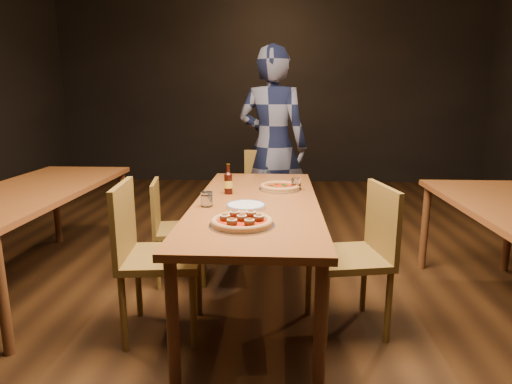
{
  "coord_description": "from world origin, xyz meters",
  "views": [
    {
      "loc": [
        0.14,
        -2.72,
        1.42
      ],
      "look_at": [
        0.0,
        -0.05,
        0.82
      ],
      "focal_mm": 30.0,
      "sensor_mm": 36.0,
      "label": 1
    }
  ],
  "objects_px": {
    "chair_end": "(268,199)",
    "diner": "(272,146)",
    "chair_main_e": "(348,256)",
    "pizza_margherita": "(280,187)",
    "beer_bottle": "(228,183)",
    "table_main": "(256,211)",
    "water_glass": "(207,199)",
    "table_left": "(32,198)",
    "pizza_meatball": "(242,221)",
    "chair_main_sw": "(181,229)",
    "amber_glass": "(296,184)",
    "chair_main_nw": "(162,256)",
    "plate_stack": "(246,206)"
  },
  "relations": [
    {
      "from": "table_main",
      "to": "pizza_margherita",
      "type": "distance_m",
      "value": 0.4
    },
    {
      "from": "chair_main_nw",
      "to": "amber_glass",
      "type": "height_order",
      "value": "chair_main_nw"
    },
    {
      "from": "chair_main_sw",
      "to": "chair_main_e",
      "type": "bearing_deg",
      "value": -129.5
    },
    {
      "from": "water_glass",
      "to": "pizza_meatball",
      "type": "bearing_deg",
      "value": -57.34
    },
    {
      "from": "table_left",
      "to": "diner",
      "type": "bearing_deg",
      "value": 32.46
    },
    {
      "from": "chair_main_e",
      "to": "pizza_margherita",
      "type": "relative_size",
      "value": 3.04
    },
    {
      "from": "chair_main_sw",
      "to": "chair_end",
      "type": "height_order",
      "value": "chair_end"
    },
    {
      "from": "water_glass",
      "to": "amber_glass",
      "type": "distance_m",
      "value": 0.77
    },
    {
      "from": "table_main",
      "to": "chair_main_nw",
      "type": "height_order",
      "value": "chair_main_nw"
    },
    {
      "from": "chair_end",
      "to": "table_left",
      "type": "bearing_deg",
      "value": -156.93
    },
    {
      "from": "chair_main_sw",
      "to": "chair_end",
      "type": "bearing_deg",
      "value": -49.79
    },
    {
      "from": "chair_end",
      "to": "amber_glass",
      "type": "bearing_deg",
      "value": -79.37
    },
    {
      "from": "chair_main_sw",
      "to": "pizza_margherita",
      "type": "distance_m",
      "value": 0.84
    },
    {
      "from": "chair_end",
      "to": "pizza_margherita",
      "type": "height_order",
      "value": "chair_end"
    },
    {
      "from": "beer_bottle",
      "to": "diner",
      "type": "bearing_deg",
      "value": 76.92
    },
    {
      "from": "chair_main_e",
      "to": "pizza_margherita",
      "type": "height_order",
      "value": "chair_main_e"
    },
    {
      "from": "amber_glass",
      "to": "chair_main_sw",
      "type": "bearing_deg",
      "value": 176.09
    },
    {
      "from": "chair_main_e",
      "to": "pizza_margherita",
      "type": "bearing_deg",
      "value": -156.52
    },
    {
      "from": "chair_end",
      "to": "chair_main_sw",
      "type": "bearing_deg",
      "value": -133.8
    },
    {
      "from": "chair_main_e",
      "to": "chair_end",
      "type": "xyz_separation_m",
      "value": [
        -0.52,
        1.45,
        0.0
      ]
    },
    {
      "from": "chair_main_sw",
      "to": "beer_bottle",
      "type": "height_order",
      "value": "beer_bottle"
    },
    {
      "from": "pizza_meatball",
      "to": "pizza_margherita",
      "type": "bearing_deg",
      "value": 77.39
    },
    {
      "from": "pizza_meatball",
      "to": "table_main",
      "type": "bearing_deg",
      "value": 85.05
    },
    {
      "from": "pizza_meatball",
      "to": "water_glass",
      "type": "xyz_separation_m",
      "value": [
        -0.25,
        0.39,
        0.02
      ]
    },
    {
      "from": "table_main",
      "to": "chair_main_sw",
      "type": "distance_m",
      "value": 0.78
    },
    {
      "from": "chair_end",
      "to": "plate_stack",
      "type": "relative_size",
      "value": 3.99
    },
    {
      "from": "chair_main_sw",
      "to": "amber_glass",
      "type": "relative_size",
      "value": 9.69
    },
    {
      "from": "chair_main_e",
      "to": "plate_stack",
      "type": "relative_size",
      "value": 3.97
    },
    {
      "from": "chair_main_e",
      "to": "amber_glass",
      "type": "bearing_deg",
      "value": -164.42
    },
    {
      "from": "chair_end",
      "to": "diner",
      "type": "bearing_deg",
      "value": 77.42
    },
    {
      "from": "beer_bottle",
      "to": "water_glass",
      "type": "distance_m",
      "value": 0.37
    },
    {
      "from": "chair_main_e",
      "to": "pizza_meatball",
      "type": "distance_m",
      "value": 0.75
    },
    {
      "from": "table_main",
      "to": "beer_bottle",
      "type": "height_order",
      "value": "beer_bottle"
    },
    {
      "from": "table_main",
      "to": "pizza_margherita",
      "type": "height_order",
      "value": "pizza_margherita"
    },
    {
      "from": "pizza_margherita",
      "to": "table_left",
      "type": "bearing_deg",
      "value": -178.27
    },
    {
      "from": "chair_main_e",
      "to": "amber_glass",
      "type": "xyz_separation_m",
      "value": [
        -0.3,
        0.6,
        0.32
      ]
    },
    {
      "from": "chair_end",
      "to": "amber_glass",
      "type": "relative_size",
      "value": 11.06
    },
    {
      "from": "chair_main_e",
      "to": "amber_glass",
      "type": "relative_size",
      "value": 10.98
    },
    {
      "from": "chair_end",
      "to": "beer_bottle",
      "type": "height_order",
      "value": "beer_bottle"
    },
    {
      "from": "table_left",
      "to": "beer_bottle",
      "type": "xyz_separation_m",
      "value": [
        1.49,
        -0.11,
        0.15
      ]
    },
    {
      "from": "pizza_margherita",
      "to": "beer_bottle",
      "type": "distance_m",
      "value": 0.4
    },
    {
      "from": "chair_main_nw",
      "to": "chair_end",
      "type": "height_order",
      "value": "chair_main_nw"
    },
    {
      "from": "chair_main_nw",
      "to": "beer_bottle",
      "type": "xyz_separation_m",
      "value": [
        0.34,
        0.55,
        0.34
      ]
    },
    {
      "from": "beer_bottle",
      "to": "chair_main_e",
      "type": "bearing_deg",
      "value": -29.87
    },
    {
      "from": "table_main",
      "to": "table_left",
      "type": "height_order",
      "value": "same"
    },
    {
      "from": "chair_end",
      "to": "pizza_margherita",
      "type": "bearing_deg",
      "value": -86.84
    },
    {
      "from": "chair_end",
      "to": "pizza_margherita",
      "type": "relative_size",
      "value": 3.06
    },
    {
      "from": "diner",
      "to": "pizza_margherita",
      "type": "bearing_deg",
      "value": 110.89
    },
    {
      "from": "table_left",
      "to": "chair_main_sw",
      "type": "relative_size",
      "value": 2.39
    },
    {
      "from": "table_left",
      "to": "plate_stack",
      "type": "xyz_separation_m",
      "value": [
        1.65,
        -0.49,
        0.08
      ]
    }
  ]
}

